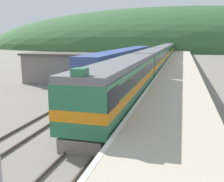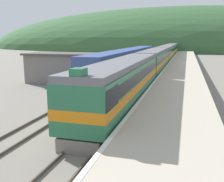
{
  "view_description": "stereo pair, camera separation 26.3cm",
  "coord_description": "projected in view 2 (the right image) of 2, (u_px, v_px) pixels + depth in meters",
  "views": [
    {
      "loc": [
        4.64,
        1.72,
        5.63
      ],
      "look_at": [
        0.37,
        17.66,
        2.3
      ],
      "focal_mm": 42.0,
      "sensor_mm": 36.0,
      "label": 1
    },
    {
      "loc": [
        4.89,
        1.79,
        5.63
      ],
      "look_at": [
        0.37,
        17.66,
        2.3
      ],
      "focal_mm": 42.0,
      "sensor_mm": 36.0,
      "label": 2
    }
  ],
  "objects": [
    {
      "name": "track_main",
      "position": [
        167.0,
        60.0,
        66.71
      ],
      "size": [
        1.52,
        180.0,
        0.16
      ],
      "color": "#4C443D",
      "rests_on": "ground"
    },
    {
      "name": "track_siding",
      "position": [
        150.0,
        60.0,
        67.87
      ],
      "size": [
        1.52,
        180.0,
        0.16
      ],
      "color": "#4C443D",
      "rests_on": "ground"
    },
    {
      "name": "carriage_fifth",
      "position": [
        174.0,
        48.0,
        101.66
      ],
      "size": [
        2.96,
        20.42,
        3.89
      ],
      "color": "black",
      "rests_on": "ground"
    },
    {
      "name": "carriage_second",
      "position": [
        155.0,
        61.0,
        41.41
      ],
      "size": [
        2.96,
        20.42,
        3.89
      ],
      "color": "black",
      "rests_on": "ground"
    },
    {
      "name": "carriage_fourth",
      "position": [
        171.0,
        50.0,
        81.58
      ],
      "size": [
        2.96,
        20.42,
        3.89
      ],
      "color": "black",
      "rests_on": "ground"
    },
    {
      "name": "siding_train",
      "position": [
        128.0,
        61.0,
        42.88
      ],
      "size": [
        2.9,
        38.27,
        3.91
      ],
      "color": "black",
      "rests_on": "ground"
    },
    {
      "name": "platform",
      "position": [
        183.0,
        67.0,
        46.61
      ],
      "size": [
        5.36,
        140.0,
        1.13
      ],
      "color": "#B2A893",
      "rests_on": "ground"
    },
    {
      "name": "carriage_third",
      "position": [
        166.0,
        54.0,
        61.5
      ],
      "size": [
        2.96,
        20.42,
        3.89
      ],
      "color": "black",
      "rests_on": "ground"
    },
    {
      "name": "station_shed",
      "position": [
        63.0,
        68.0,
        33.75
      ],
      "size": [
        9.05,
        5.02,
        3.8
      ],
      "color": "slate",
      "rests_on": "ground"
    },
    {
      "name": "distant_hills",
      "position": [
        178.0,
        49.0,
        141.64
      ],
      "size": [
        221.08,
        99.48,
        43.4
      ],
      "color": "#335B33",
      "rests_on": "ground"
    },
    {
      "name": "express_train_lead_car",
      "position": [
        124.0,
        82.0,
        21.41
      ],
      "size": [
        2.97,
        19.8,
        4.25
      ],
      "color": "black",
      "rests_on": "ground"
    }
  ]
}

